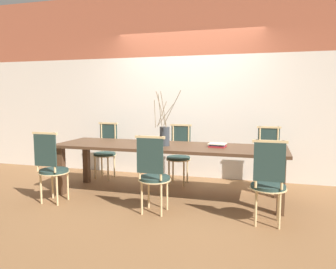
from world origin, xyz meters
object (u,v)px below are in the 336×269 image
object	(u,v)px
chair_far_center	(268,157)
vase_centerpiece	(165,135)
chair_near_center	(268,181)
book_stack	(217,145)
dining_table	(168,151)

from	to	relation	value
chair_far_center	vase_centerpiece	xyz separation A→B (m)	(-1.38, -0.78, 0.37)
chair_near_center	book_stack	size ratio (longest dim) A/B	3.93
dining_table	vase_centerpiece	size ratio (longest dim) A/B	4.20
chair_near_center	chair_far_center	xyz separation A→B (m)	(0.01, 1.45, 0.00)
dining_table	chair_near_center	bearing A→B (deg)	-28.41
dining_table	book_stack	distance (m)	0.69
chair_near_center	vase_centerpiece	bearing A→B (deg)	154.10
chair_far_center	vase_centerpiece	bearing A→B (deg)	29.53
chair_near_center	dining_table	bearing A→B (deg)	151.59
chair_far_center	book_stack	world-z (taller)	chair_far_center
chair_near_center	vase_centerpiece	xyz separation A→B (m)	(-1.37, 0.66, 0.37)
dining_table	chair_near_center	distance (m)	1.53
dining_table	chair_far_center	size ratio (longest dim) A/B	3.35
chair_near_center	chair_far_center	world-z (taller)	same
vase_centerpiece	chair_near_center	bearing A→B (deg)	-25.90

